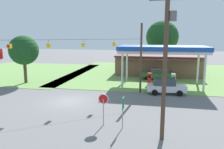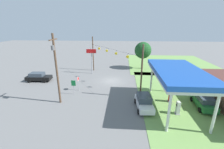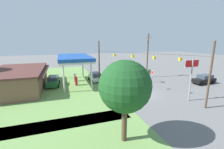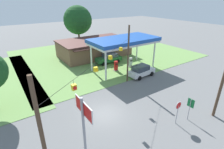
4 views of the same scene
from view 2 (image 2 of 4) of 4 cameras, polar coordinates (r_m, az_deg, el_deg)
name	(u,v)px [view 2 (image 2 of 4)]	position (r m, az deg, el deg)	size (l,w,h in m)	color
ground_plane	(111,81)	(30.33, -0.20, -2.42)	(160.00, 160.00, 0.00)	slate
grass_verge_opposite_corner	(169,63)	(47.60, 21.03, 4.06)	(24.00, 24.00, 0.04)	#6B934C
gas_station_canopy	(178,73)	(20.75, 23.86, 0.46)	(11.48, 5.87, 5.43)	silver
fuel_pump_near	(170,97)	(23.60, 21.35, -7.87)	(0.71, 0.56, 1.73)	gray
fuel_pump_far	(178,108)	(20.93, 23.81, -11.66)	(0.71, 0.56, 1.73)	gray
car_at_pumps_front	(144,102)	(20.88, 12.09, -10.10)	(4.60, 2.34, 1.84)	white
car_at_pumps_rear	(204,101)	(24.08, 31.57, -8.62)	(4.98, 2.38, 1.79)	#1E602D
car_on_crossroad	(38,77)	(33.35, -26.25, -0.78)	(2.33, 4.90, 1.75)	black
stop_sign_roadside	(78,80)	(25.98, -12.78, -2.24)	(0.80, 0.08, 2.50)	#99999E
stop_sign_overhead	(91,55)	(34.15, -7.85, 7.32)	(0.22, 2.31, 6.05)	gray
route_sign	(74,84)	(24.73, -14.45, -3.69)	(0.10, 0.70, 2.40)	gray
utility_pole_main	(56,66)	(21.49, -20.51, 2.96)	(2.20, 0.44, 9.78)	#4C3828
signal_span_gantry	(111,59)	(29.05, -0.24, 5.91)	(14.46, 10.24, 8.22)	#4C3828
tree_west_verge	(143,50)	(38.63, 11.70, 8.97)	(4.14, 4.14, 6.82)	#4C3828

